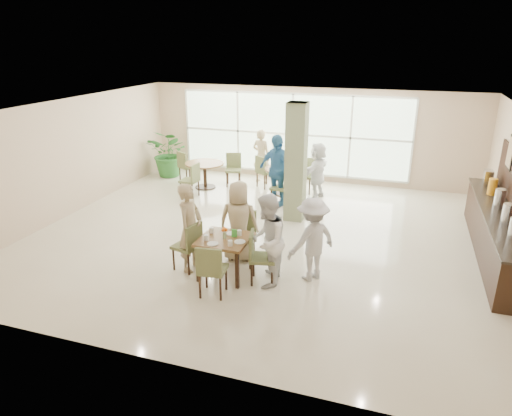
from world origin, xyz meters
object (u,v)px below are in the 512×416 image
(main_table, at_px, (225,243))
(teen_far, at_px, (239,221))
(adult_a, at_px, (276,170))
(adult_standing, at_px, (261,156))
(buffet_counter, at_px, (497,230))
(teen_standing, at_px, (312,239))
(potted_plant, at_px, (170,153))
(adult_b, at_px, (317,171))
(round_table_left, at_px, (205,168))
(teen_left, at_px, (190,227))
(teen_right, at_px, (267,241))
(round_table_right, at_px, (286,174))

(main_table, xyz_separation_m, teen_far, (0.02, 0.71, 0.16))
(adult_a, bearing_deg, adult_standing, 143.09)
(buffet_counter, height_order, teen_standing, buffet_counter)
(potted_plant, distance_m, adult_standing, 2.94)
(adult_b, height_order, adult_standing, adult_standing)
(round_table_left, bearing_deg, teen_left, -68.81)
(potted_plant, height_order, teen_right, teen_right)
(buffet_counter, distance_m, adult_standing, 6.82)
(buffet_counter, distance_m, adult_a, 5.23)
(round_table_right, distance_m, potted_plant, 3.97)
(adult_b, bearing_deg, potted_plant, -81.95)
(teen_right, relative_size, adult_a, 0.90)
(main_table, height_order, buffet_counter, buffet_counter)
(buffet_counter, height_order, adult_b, buffet_counter)
(round_table_left, xyz_separation_m, teen_far, (2.54, -4.04, 0.23))
(buffet_counter, bearing_deg, teen_standing, -147.74)
(adult_standing, bearing_deg, teen_left, 109.54)
(main_table, xyz_separation_m, teen_right, (0.82, -0.06, 0.19))
(round_table_left, xyz_separation_m, teen_standing, (4.05, -4.37, 0.20))
(round_table_left, bearing_deg, teen_right, -55.21)
(adult_a, height_order, adult_b, adult_a)
(teen_far, bearing_deg, adult_a, -95.72)
(round_table_right, height_order, teen_right, teen_right)
(round_table_right, distance_m, teen_right, 5.07)
(buffet_counter, bearing_deg, main_table, -152.99)
(round_table_left, bearing_deg, adult_b, 1.74)
(teen_far, distance_m, teen_standing, 1.55)
(buffet_counter, height_order, potted_plant, buffet_counter)
(round_table_left, height_order, teen_right, teen_right)
(potted_plant, xyz_separation_m, teen_right, (4.86, -5.57, 0.10))
(round_table_left, relative_size, adult_b, 0.73)
(adult_b, xyz_separation_m, adult_standing, (-1.87, 0.91, 0.04))
(adult_a, bearing_deg, teen_left, -73.52)
(teen_left, xyz_separation_m, teen_right, (1.52, -0.11, -0.01))
(adult_standing, bearing_deg, teen_standing, 131.57)
(teen_left, xyz_separation_m, adult_a, (0.56, 3.92, 0.09))
(round_table_right, relative_size, teen_left, 0.71)
(teen_left, bearing_deg, teen_standing, -79.14)
(adult_b, bearing_deg, round_table_left, -72.41)
(main_table, relative_size, adult_standing, 0.55)
(main_table, xyz_separation_m, adult_b, (0.75, 4.85, 0.12))
(main_table, bearing_deg, teen_standing, 13.81)
(buffet_counter, distance_m, teen_standing, 3.93)
(round_table_right, distance_m, teen_standing, 4.83)
(adult_b, bearing_deg, round_table_right, -77.94)
(round_table_right, distance_m, adult_a, 1.00)
(teen_left, relative_size, teen_right, 1.01)
(main_table, height_order, teen_standing, teen_standing)
(main_table, relative_size, potted_plant, 0.60)
(main_table, relative_size, round_table_right, 0.74)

